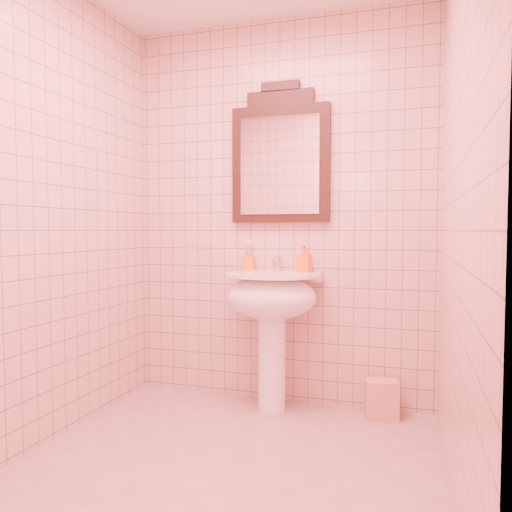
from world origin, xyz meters
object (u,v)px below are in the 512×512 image
(pedestal_sink, at_px, (272,306))
(toothbrush_cup, at_px, (249,263))
(soap_dispenser, at_px, (304,259))
(mirror, at_px, (280,158))
(towel, at_px, (382,400))

(pedestal_sink, xyz_separation_m, toothbrush_cup, (-0.21, 0.18, 0.25))
(pedestal_sink, bearing_deg, soap_dispenser, 39.44)
(mirror, height_order, soap_dispenser, mirror)
(toothbrush_cup, xyz_separation_m, towel, (0.87, -0.11, -0.80))
(soap_dispenser, bearing_deg, mirror, 168.07)
(pedestal_sink, xyz_separation_m, soap_dispenser, (0.17, 0.14, 0.29))
(mirror, bearing_deg, towel, -11.07)
(towel, bearing_deg, mirror, 168.93)
(towel, bearing_deg, pedestal_sink, -173.88)
(toothbrush_cup, bearing_deg, mirror, 6.10)
(mirror, xyz_separation_m, toothbrush_cup, (-0.21, -0.02, -0.69))
(pedestal_sink, bearing_deg, mirror, 90.00)
(toothbrush_cup, bearing_deg, towel, -7.03)
(toothbrush_cup, distance_m, soap_dispenser, 0.39)
(toothbrush_cup, height_order, towel, toothbrush_cup)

